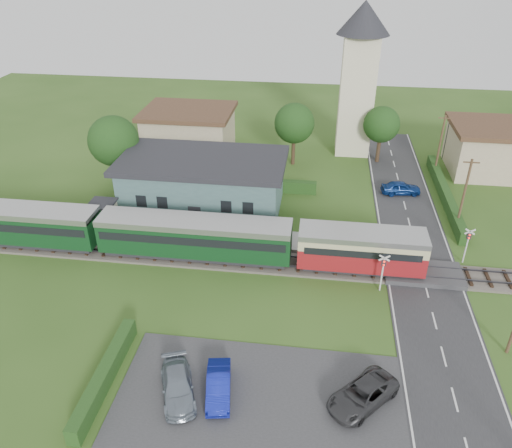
# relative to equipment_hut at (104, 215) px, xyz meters

# --- Properties ---
(ground) EXTENTS (120.00, 120.00, 0.00)m
(ground) POSITION_rel_equipment_hut_xyz_m (18.00, -5.20, -1.75)
(ground) COLOR #2D4C19
(railway_track) EXTENTS (76.00, 3.20, 0.49)m
(railway_track) POSITION_rel_equipment_hut_xyz_m (18.00, -3.20, -1.64)
(railway_track) COLOR #4C443D
(railway_track) RESTS_ON ground
(road) EXTENTS (6.00, 70.00, 0.05)m
(road) POSITION_rel_equipment_hut_xyz_m (28.00, -5.20, -1.72)
(road) COLOR #28282B
(road) RESTS_ON ground
(car_park) EXTENTS (17.00, 9.00, 0.08)m
(car_park) POSITION_rel_equipment_hut_xyz_m (16.50, -17.20, -1.71)
(car_park) COLOR #333335
(car_park) RESTS_ON ground
(crossing_deck) EXTENTS (6.20, 3.40, 0.45)m
(crossing_deck) POSITION_rel_equipment_hut_xyz_m (28.00, -3.20, -1.52)
(crossing_deck) COLOR #333335
(crossing_deck) RESTS_ON ground
(platform) EXTENTS (30.00, 3.00, 0.45)m
(platform) POSITION_rel_equipment_hut_xyz_m (8.00, 0.00, -1.52)
(platform) COLOR gray
(platform) RESTS_ON ground
(equipment_hut) EXTENTS (2.30, 2.30, 2.55)m
(equipment_hut) POSITION_rel_equipment_hut_xyz_m (0.00, 0.00, 0.00)
(equipment_hut) COLOR beige
(equipment_hut) RESTS_ON platform
(station_building) EXTENTS (16.00, 9.00, 5.30)m
(station_building) POSITION_rel_equipment_hut_xyz_m (8.00, 5.79, 0.95)
(station_building) COLOR #3F5F60
(station_building) RESTS_ON ground
(train) EXTENTS (43.20, 2.90, 3.40)m
(train) POSITION_rel_equipment_hut_xyz_m (6.11, -3.20, 0.43)
(train) COLOR #232328
(train) RESTS_ON ground
(church_tower) EXTENTS (6.00, 6.00, 17.60)m
(church_tower) POSITION_rel_equipment_hut_xyz_m (23.00, 22.80, 8.48)
(church_tower) COLOR beige
(church_tower) RESTS_ON ground
(house_west) EXTENTS (10.80, 8.80, 5.50)m
(house_west) POSITION_rel_equipment_hut_xyz_m (3.00, 19.80, 1.04)
(house_west) COLOR tan
(house_west) RESTS_ON ground
(house_east) EXTENTS (8.80, 8.80, 5.50)m
(house_east) POSITION_rel_equipment_hut_xyz_m (38.00, 18.80, 1.05)
(house_east) COLOR tan
(house_east) RESTS_ON ground
(hedge_carpark) EXTENTS (0.80, 9.00, 1.20)m
(hedge_carpark) POSITION_rel_equipment_hut_xyz_m (7.00, -17.20, -1.15)
(hedge_carpark) COLOR #193814
(hedge_carpark) RESTS_ON ground
(hedge_roadside) EXTENTS (0.80, 18.00, 1.20)m
(hedge_roadside) POSITION_rel_equipment_hut_xyz_m (32.20, 10.80, -1.15)
(hedge_roadside) COLOR #193814
(hedge_roadside) RESTS_ON ground
(hedge_station) EXTENTS (22.00, 0.80, 1.30)m
(hedge_station) POSITION_rel_equipment_hut_xyz_m (8.00, 10.30, -1.10)
(hedge_station) COLOR #193814
(hedge_station) RESTS_ON ground
(tree_a) EXTENTS (5.20, 5.20, 8.00)m
(tree_a) POSITION_rel_equipment_hut_xyz_m (-2.00, 8.80, 3.63)
(tree_a) COLOR #332316
(tree_a) RESTS_ON ground
(tree_b) EXTENTS (4.60, 4.60, 7.34)m
(tree_b) POSITION_rel_equipment_hut_xyz_m (16.00, 17.80, 3.27)
(tree_b) COLOR #332316
(tree_b) RESTS_ON ground
(tree_c) EXTENTS (4.20, 4.20, 6.78)m
(tree_c) POSITION_rel_equipment_hut_xyz_m (26.00, 19.80, 2.91)
(tree_c) COLOR #332316
(tree_c) RESTS_ON ground
(utility_pole_c) EXTENTS (1.40, 0.22, 7.00)m
(utility_pole_c) POSITION_rel_equipment_hut_xyz_m (32.20, 4.80, 1.88)
(utility_pole_c) COLOR #473321
(utility_pole_c) RESTS_ON ground
(utility_pole_d) EXTENTS (1.40, 0.22, 7.00)m
(utility_pole_d) POSITION_rel_equipment_hut_xyz_m (32.20, 16.80, 1.88)
(utility_pole_d) COLOR #473321
(utility_pole_d) RESTS_ON ground
(crossing_signal_near) EXTENTS (0.84, 0.28, 3.28)m
(crossing_signal_near) POSITION_rel_equipment_hut_xyz_m (24.40, -5.61, 0.39)
(crossing_signal_near) COLOR silver
(crossing_signal_near) RESTS_ON ground
(crossing_signal_far) EXTENTS (0.84, 0.28, 3.28)m
(crossing_signal_far) POSITION_rel_equipment_hut_xyz_m (31.60, -0.81, 0.39)
(crossing_signal_far) COLOR silver
(crossing_signal_far) RESTS_ON ground
(streetlamp_west) EXTENTS (0.30, 0.30, 5.15)m
(streetlamp_west) POSITION_rel_equipment_hut_xyz_m (-4.00, 14.80, 1.29)
(streetlamp_west) COLOR #3F3F47
(streetlamp_west) RESTS_ON ground
(streetlamp_east) EXTENTS (0.30, 0.30, 5.15)m
(streetlamp_east) POSITION_rel_equipment_hut_xyz_m (34.00, 21.80, 1.29)
(streetlamp_east) COLOR #3F3F47
(streetlamp_east) RESTS_ON ground
(car_on_road) EXTENTS (4.22, 2.16, 1.38)m
(car_on_road) POSITION_rel_equipment_hut_xyz_m (27.81, 11.38, -1.01)
(car_on_road) COLOR navy
(car_on_road) RESTS_ON road
(car_park_blue) EXTENTS (2.04, 4.16, 1.31)m
(car_park_blue) POSITION_rel_equipment_hut_xyz_m (14.06, -17.14, -1.01)
(car_park_blue) COLOR #111C94
(car_park_blue) RESTS_ON car_park
(car_park_silver) EXTENTS (3.31, 4.87, 1.31)m
(car_park_silver) POSITION_rel_equipment_hut_xyz_m (11.67, -17.51, -1.01)
(car_park_silver) COLOR gray
(car_park_silver) RESTS_ON car_park
(car_park_dark) EXTENTS (4.78, 4.93, 1.31)m
(car_park_dark) POSITION_rel_equipment_hut_xyz_m (22.50, -16.66, -1.01)
(car_park_dark) COLOR #333335
(car_park_dark) RESTS_ON car_park
(pedestrian_near) EXTENTS (0.66, 0.51, 1.60)m
(pedestrian_near) POSITION_rel_equipment_hut_xyz_m (15.70, 0.34, -0.50)
(pedestrian_near) COLOR gray
(pedestrian_near) RESTS_ON platform
(pedestrian_far) EXTENTS (1.02, 1.14, 1.95)m
(pedestrian_far) POSITION_rel_equipment_hut_xyz_m (0.66, 0.35, -0.32)
(pedestrian_far) COLOR gray
(pedestrian_far) RESTS_ON platform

